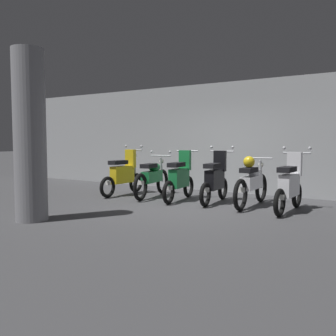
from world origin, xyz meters
The scene contains 9 objects.
ground_plane centered at (0.00, 0.00, 0.00)m, with size 80.00×80.00×0.00m, color #424244.
back_wall centered at (0.00, 2.67, 1.49)m, with size 16.00×0.30×2.99m, color #9EA0A3.
motorbike_slot_0 centered at (-2.13, 0.60, 0.53)m, with size 0.59×1.68×1.29m.
motorbike_slot_1 centered at (-1.28, 0.71, 0.49)m, with size 0.60×1.94×1.15m.
motorbike_slot_2 centered at (-0.43, 0.62, 0.52)m, with size 0.56×1.68×1.18m.
motorbike_slot_3 centered at (0.42, 0.76, 0.53)m, with size 0.59×1.68×1.29m.
motorbike_slot_4 centered at (1.27, 0.77, 0.53)m, with size 0.56×1.95×1.08m.
motorbike_slot_5 centered at (2.13, 0.57, 0.53)m, with size 0.59×1.68×1.29m.
support_pillar centered at (-1.49, -2.70, 1.49)m, with size 0.55×0.55×2.99m, color gray.
Camera 1 is at (4.04, -6.88, 1.41)m, focal length 39.86 mm.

